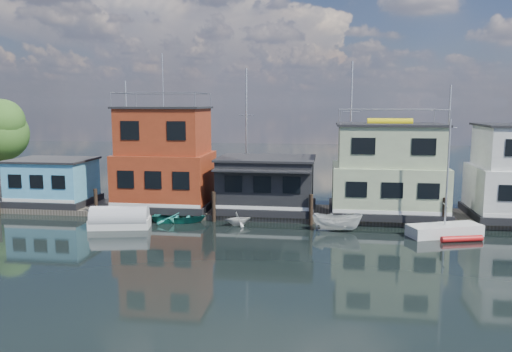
# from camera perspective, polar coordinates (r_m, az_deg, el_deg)

# --- Properties ---
(ground) EXTENTS (160.00, 160.00, 0.00)m
(ground) POSITION_cam_1_polar(r_m,az_deg,el_deg) (27.00, -0.82, -10.07)
(ground) COLOR black
(ground) RESTS_ON ground
(dock) EXTENTS (48.00, 5.00, 0.40)m
(dock) POSITION_cam_1_polar(r_m,az_deg,el_deg) (38.43, 1.93, -4.17)
(dock) COLOR #595147
(dock) RESTS_ON ground
(houseboat_blue) EXTENTS (6.40, 4.90, 3.66)m
(houseboat_blue) POSITION_cam_1_polar(r_m,az_deg,el_deg) (43.74, -22.21, -0.59)
(houseboat_blue) COLOR black
(houseboat_blue) RESTS_ON dock
(houseboat_red) EXTENTS (7.40, 5.90, 11.86)m
(houseboat_red) POSITION_cam_1_polar(r_m,az_deg,el_deg) (39.58, -10.38, 1.79)
(houseboat_red) COLOR black
(houseboat_red) RESTS_ON dock
(houseboat_dark) EXTENTS (7.40, 6.10, 4.06)m
(houseboat_dark) POSITION_cam_1_polar(r_m,az_deg,el_deg) (38.05, 1.20, -0.90)
(houseboat_dark) COLOR black
(houseboat_dark) RESTS_ON dock
(houseboat_green) EXTENTS (8.40, 5.90, 7.03)m
(houseboat_green) POSITION_cam_1_polar(r_m,az_deg,el_deg) (37.91, 14.84, 0.52)
(houseboat_green) COLOR black
(houseboat_green) RESTS_ON dock
(pilings) EXTENTS (42.28, 0.28, 2.20)m
(pilings) POSITION_cam_1_polar(r_m,az_deg,el_deg) (35.56, 0.92, -3.71)
(pilings) COLOR #2D2116
(pilings) RESTS_ON ground
(background_masts) EXTENTS (36.40, 0.16, 12.00)m
(background_masts) POSITION_cam_1_polar(r_m,az_deg,el_deg) (43.42, 9.09, 4.31)
(background_masts) COLOR silver
(background_masts) RESTS_ON ground
(tarp_runabout) EXTENTS (4.29, 2.39, 1.64)m
(tarp_runabout) POSITION_cam_1_polar(r_m,az_deg,el_deg) (35.61, -15.31, -4.80)
(tarp_runabout) COLOR silver
(tarp_runabout) RESTS_ON ground
(dinghy_teal) EXTENTS (3.99, 2.96, 0.79)m
(dinghy_teal) POSITION_cam_1_polar(r_m,az_deg,el_deg) (36.55, -8.72, -4.61)
(dinghy_teal) COLOR teal
(dinghy_teal) RESTS_ON ground
(red_kayak) EXTENTS (2.68, 1.12, 0.39)m
(red_kayak) POSITION_cam_1_polar(r_m,az_deg,el_deg) (33.63, 22.46, -6.65)
(red_kayak) COLOR red
(red_kayak) RESTS_ON ground
(dinghy_white) EXTENTS (2.34, 2.22, 0.97)m
(dinghy_white) POSITION_cam_1_polar(r_m,az_deg,el_deg) (35.14, -2.08, -4.89)
(dinghy_white) COLOR beige
(dinghy_white) RESTS_ON ground
(motorboat) EXTENTS (3.39, 1.49, 1.28)m
(motorboat) POSITION_cam_1_polar(r_m,az_deg,el_deg) (33.96, 9.26, -5.20)
(motorboat) COLOR silver
(motorboat) RESTS_ON ground
(day_sailer) EXTENTS (5.03, 3.21, 7.54)m
(day_sailer) POSITION_cam_1_polar(r_m,az_deg,el_deg) (34.63, 20.73, -5.72)
(day_sailer) COLOR silver
(day_sailer) RESTS_ON ground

